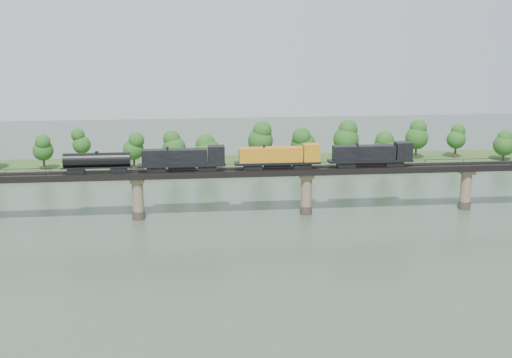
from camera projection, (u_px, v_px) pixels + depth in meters
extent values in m
plane|color=#374638|center=(334.00, 257.00, 126.29)|extent=(400.00, 400.00, 0.00)
cube|color=#2E4B1E|center=(275.00, 164.00, 208.32)|extent=(300.00, 24.00, 1.60)
cylinder|color=#473A2D|center=(139.00, 215.00, 150.88)|extent=(3.00, 3.00, 2.00)
cylinder|color=#907F5E|center=(138.00, 197.00, 149.84)|extent=(2.60, 2.60, 9.00)
cube|color=#907F5E|center=(137.00, 180.00, 148.91)|extent=(3.20, 3.20, 1.00)
cylinder|color=#473A2D|center=(306.00, 210.00, 155.08)|extent=(3.00, 3.00, 2.00)
cylinder|color=#907F5E|center=(306.00, 192.00, 154.04)|extent=(2.60, 2.60, 9.00)
cube|color=#907F5E|center=(307.00, 176.00, 153.11)|extent=(3.20, 3.20, 1.00)
cylinder|color=#473A2D|center=(464.00, 205.00, 159.27)|extent=(3.00, 3.00, 2.00)
cylinder|color=#907F5E|center=(466.00, 188.00, 158.23)|extent=(2.60, 2.60, 9.00)
cube|color=#907F5E|center=(467.00, 172.00, 157.30)|extent=(3.20, 3.20, 1.00)
cube|color=black|center=(307.00, 171.00, 152.82)|extent=(220.00, 5.00, 1.50)
cube|color=black|center=(307.00, 168.00, 151.90)|extent=(220.00, 0.12, 0.16)
cube|color=black|center=(306.00, 167.00, 153.35)|extent=(220.00, 0.12, 0.16)
cube|color=black|center=(309.00, 167.00, 150.16)|extent=(220.00, 0.10, 0.10)
cube|color=black|center=(305.00, 163.00, 154.81)|extent=(220.00, 0.10, 0.10)
cube|color=black|center=(309.00, 168.00, 150.24)|extent=(0.08, 0.08, 0.70)
cube|color=black|center=(305.00, 164.00, 154.89)|extent=(0.08, 0.08, 0.70)
cylinder|color=#382619|center=(44.00, 165.00, 195.28)|extent=(0.70, 0.70, 3.27)
sphere|color=#194914|center=(43.00, 151.00, 194.27)|extent=(6.20, 6.20, 6.20)
sphere|color=#194914|center=(42.00, 142.00, 193.64)|extent=(4.65, 4.65, 4.65)
cylinder|color=#382619|center=(83.00, 160.00, 200.52)|extent=(0.70, 0.70, 3.71)
sphere|color=#194914|center=(82.00, 145.00, 199.38)|extent=(5.67, 5.67, 5.67)
sphere|color=#194914|center=(81.00, 135.00, 198.66)|extent=(4.25, 4.25, 4.25)
cylinder|color=#382619|center=(134.00, 165.00, 194.66)|extent=(0.70, 0.70, 3.51)
sphere|color=#194914|center=(133.00, 150.00, 193.58)|extent=(6.31, 6.31, 6.31)
sphere|color=#194914|center=(133.00, 140.00, 192.91)|extent=(4.73, 4.73, 4.73)
cylinder|color=#382619|center=(175.00, 162.00, 198.40)|extent=(0.70, 0.70, 3.34)
sphere|color=#194914|center=(174.00, 148.00, 197.37)|extent=(7.18, 7.18, 7.18)
sphere|color=#194914|center=(174.00, 139.00, 196.73)|extent=(5.39, 5.39, 5.39)
cylinder|color=#382619|center=(208.00, 164.00, 196.93)|extent=(0.70, 0.70, 2.83)
sphere|color=#194914|center=(208.00, 152.00, 196.06)|extent=(8.26, 8.26, 8.26)
sphere|color=#194914|center=(208.00, 145.00, 195.52)|extent=(6.19, 6.19, 6.19)
cylinder|color=#382619|center=(260.00, 157.00, 204.90)|extent=(0.70, 0.70, 3.96)
sphere|color=#194914|center=(260.00, 141.00, 203.67)|extent=(8.07, 8.07, 8.07)
sphere|color=#194914|center=(260.00, 130.00, 202.91)|extent=(6.05, 6.05, 6.05)
cylinder|color=#382619|center=(303.00, 158.00, 204.92)|extent=(0.70, 0.70, 3.27)
sphere|color=#194914|center=(303.00, 145.00, 203.91)|extent=(8.03, 8.03, 8.03)
sphere|color=#194914|center=(303.00, 136.00, 203.28)|extent=(6.02, 6.02, 6.02)
cylinder|color=#382619|center=(345.00, 156.00, 207.45)|extent=(0.70, 0.70, 3.92)
sphere|color=#194914|center=(346.00, 140.00, 206.25)|extent=(8.29, 8.29, 8.29)
sphere|color=#194914|center=(346.00, 130.00, 205.49)|extent=(6.21, 6.21, 6.21)
cylinder|color=#382619|center=(385.00, 160.00, 201.98)|extent=(0.70, 0.70, 3.02)
sphere|color=#194914|center=(385.00, 148.00, 201.04)|extent=(7.74, 7.74, 7.74)
sphere|color=#194914|center=(386.00, 140.00, 200.46)|extent=(5.80, 5.80, 5.80)
cylinder|color=#382619|center=(416.00, 153.00, 211.66)|extent=(0.70, 0.70, 3.80)
sphere|color=#194914|center=(417.00, 138.00, 210.49)|extent=(7.47, 7.47, 7.47)
sphere|color=#194914|center=(417.00, 128.00, 209.76)|extent=(5.60, 5.60, 5.60)
cylinder|color=#382619|center=(455.00, 153.00, 213.37)|extent=(0.70, 0.70, 3.38)
sphere|color=#194914|center=(456.00, 139.00, 212.32)|extent=(6.23, 6.23, 6.23)
sphere|color=#194914|center=(457.00, 131.00, 211.67)|extent=(4.67, 4.67, 4.67)
cylinder|color=#382619|center=(503.00, 156.00, 209.21)|extent=(0.70, 0.70, 2.77)
sphere|color=#194914|center=(504.00, 145.00, 208.36)|extent=(7.04, 7.04, 7.04)
sphere|color=#194914|center=(505.00, 138.00, 207.82)|extent=(5.28, 5.28, 5.28)
cube|color=black|center=(394.00, 163.00, 154.75)|extent=(4.29, 2.57, 1.18)
cube|color=black|center=(346.00, 164.00, 153.51)|extent=(4.29, 2.57, 1.18)
cube|color=black|center=(370.00, 161.00, 153.96)|extent=(20.37, 3.22, 0.54)
cube|color=black|center=(364.00, 153.00, 153.33)|extent=(15.01, 2.89, 3.43)
cube|color=black|center=(403.00, 151.00, 154.27)|extent=(3.86, 3.22, 4.07)
cylinder|color=black|center=(370.00, 163.00, 154.09)|extent=(6.43, 1.50, 1.50)
cube|color=black|center=(302.00, 165.00, 152.39)|extent=(4.29, 2.57, 1.18)
cube|color=black|center=(253.00, 166.00, 151.15)|extent=(4.29, 2.57, 1.18)
cube|color=black|center=(277.00, 163.00, 151.60)|extent=(20.37, 3.22, 0.54)
cube|color=#BC7E17|center=(271.00, 155.00, 150.97)|extent=(15.01, 2.89, 3.43)
cube|color=#BC7E17|center=(311.00, 152.00, 151.91)|extent=(3.86, 3.22, 4.07)
cylinder|color=black|center=(277.00, 165.00, 151.73)|extent=(6.43, 1.50, 1.50)
cube|color=black|center=(207.00, 167.00, 150.03)|extent=(4.29, 2.57, 1.18)
cube|color=black|center=(156.00, 169.00, 148.79)|extent=(4.29, 2.57, 1.18)
cube|color=black|center=(182.00, 165.00, 149.24)|extent=(20.37, 3.22, 0.54)
cube|color=black|center=(175.00, 157.00, 148.61)|extent=(15.01, 2.89, 3.43)
cube|color=black|center=(216.00, 154.00, 149.55)|extent=(3.86, 3.22, 4.07)
cylinder|color=black|center=(182.00, 167.00, 149.37)|extent=(6.43, 1.50, 1.50)
cube|color=black|center=(119.00, 169.00, 147.89)|extent=(3.75, 2.36, 1.18)
cube|color=black|center=(76.00, 170.00, 146.88)|extent=(3.75, 2.36, 1.18)
cube|color=black|center=(97.00, 167.00, 147.22)|extent=(16.08, 2.57, 0.32)
cylinder|color=black|center=(97.00, 160.00, 146.83)|extent=(15.01, 3.22, 3.22)
cylinder|color=black|center=(97.00, 152.00, 146.43)|extent=(0.75, 0.75, 0.54)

